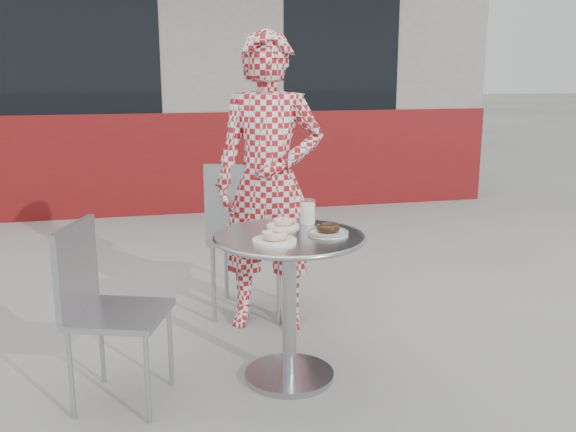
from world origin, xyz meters
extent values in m
plane|color=gray|center=(0.00, 0.00, 0.00)|extent=(60.00, 60.00, 0.00)
cube|color=gray|center=(0.00, 5.60, 1.50)|extent=(6.00, 4.00, 3.00)
cube|color=maroon|center=(0.00, 3.68, 0.50)|extent=(6.02, 0.20, 1.00)
cube|color=black|center=(-1.20, 3.61, 1.70)|extent=(1.60, 0.04, 1.40)
cube|color=black|center=(1.40, 3.61, 1.70)|extent=(1.20, 0.04, 1.40)
cylinder|color=#B6B6BB|center=(-0.01, -0.05, 0.01)|extent=(0.42, 0.42, 0.03)
cylinder|color=#B6B6BB|center=(-0.01, -0.05, 0.35)|extent=(0.07, 0.07, 0.67)
cylinder|color=#B6B6BB|center=(-0.01, -0.05, 0.69)|extent=(0.67, 0.67, 0.02)
torus|color=#B6B6BB|center=(-0.01, -0.05, 0.69)|extent=(0.69, 0.69, 0.02)
cube|color=#A0A2A7|center=(-0.03, 0.84, 0.47)|extent=(0.55, 0.55, 0.03)
cube|color=#A0A2A7|center=(-0.10, 0.64, 0.70)|extent=(0.42, 0.17, 0.43)
cube|color=#A0A2A7|center=(-0.76, -0.09, 0.40)|extent=(0.48, 0.48, 0.03)
cube|color=#A0A2A7|center=(-0.93, -0.03, 0.61)|extent=(0.15, 0.36, 0.38)
imported|color=maroon|center=(0.03, 0.63, 0.81)|extent=(0.69, 0.56, 1.63)
cylinder|color=white|center=(0.00, 0.11, 0.70)|extent=(0.15, 0.15, 0.01)
torus|color=#B07144|center=(0.00, 0.11, 0.72)|extent=(0.09, 0.09, 0.03)
sphere|color=#B77A3F|center=(0.05, 0.11, 0.72)|extent=(0.03, 0.03, 0.03)
cylinder|color=white|center=(-0.10, -0.14, 0.70)|extent=(0.19, 0.19, 0.01)
torus|color=#B07144|center=(-0.10, -0.14, 0.73)|extent=(0.11, 0.11, 0.04)
sphere|color=#B77A3F|center=(-0.04, -0.11, 0.73)|extent=(0.04, 0.04, 0.04)
cylinder|color=white|center=(0.17, -0.07, 0.70)|extent=(0.18, 0.18, 0.01)
torus|color=black|center=(0.17, -0.07, 0.73)|extent=(0.11, 0.11, 0.04)
torus|color=black|center=(0.17, -0.07, 0.71)|extent=(0.18, 0.18, 0.02)
cylinder|color=white|center=(0.13, 0.15, 0.74)|extent=(0.07, 0.07, 0.10)
cylinder|color=white|center=(0.13, 0.15, 0.75)|extent=(0.08, 0.08, 0.12)
camera|label=1|loc=(-0.65, -2.74, 1.43)|focal=40.00mm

